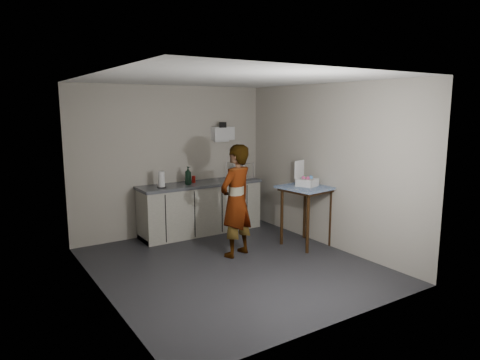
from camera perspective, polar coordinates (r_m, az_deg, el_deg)
ground at (r=6.22m, az=-1.06°, el=-11.31°), size 4.00×4.00×0.00m
wall_back at (r=7.63m, az=-9.02°, el=2.57°), size 3.60×0.02×2.60m
wall_right at (r=6.99m, az=11.48°, el=1.85°), size 0.02×4.00×2.60m
wall_left at (r=5.18m, az=-18.16°, el=-1.13°), size 0.02×4.00×2.60m
ceiling at (r=5.82m, az=-1.14°, el=13.29°), size 3.60×4.00×0.01m
kitchen_counter at (r=7.70m, az=-5.24°, el=-3.90°), size 2.24×0.62×0.91m
wall_shelf at (r=7.98m, az=-2.30°, el=6.21°), size 0.42×0.18×0.37m
side_table at (r=6.96m, az=8.89°, el=-1.84°), size 0.84×0.84×0.98m
standing_man at (r=6.40m, az=-0.52°, el=-2.79°), size 0.72×0.59×1.69m
soap_bottle at (r=7.41m, az=-6.93°, el=0.59°), size 0.14×0.15×0.31m
soda_can at (r=7.61m, az=-6.21°, el=0.10°), size 0.06×0.06×0.12m
dark_bottle at (r=7.44m, az=-7.02°, el=0.31°), size 0.07×0.07×0.24m
paper_towel at (r=7.20m, az=-10.43°, el=0.02°), size 0.15×0.15×0.28m
dish_rack at (r=7.96m, az=-0.07°, el=0.67°), size 0.45×0.34×0.31m
bakery_box at (r=6.94m, az=8.82°, el=-0.05°), size 0.37×0.38×0.40m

